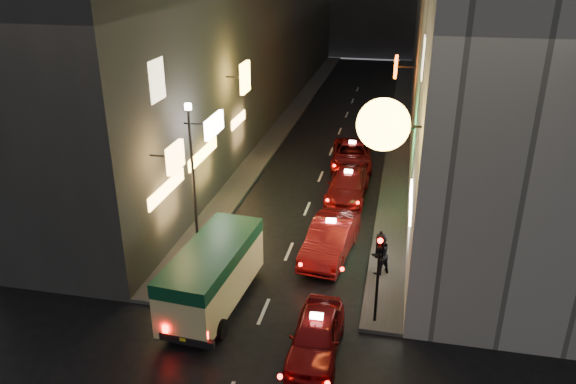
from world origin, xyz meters
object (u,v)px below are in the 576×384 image
Objects in this scene: lamp_post at (192,165)px; taxi_near at (316,333)px; traffic_light at (379,259)px; minibus at (213,269)px.

taxi_near is at bearing -44.63° from lamp_post.
traffic_light is at bearing 45.56° from taxi_near.
taxi_near is 0.79× the size of lamp_post.
traffic_light is (1.78, 1.81, 1.90)m from taxi_near.
lamp_post is (-6.42, 6.34, 2.94)m from taxi_near.
traffic_light reaches higher than minibus.
lamp_post is at bearing 151.09° from traffic_light.
lamp_post is (-2.33, 4.47, 2.20)m from minibus.
taxi_near is at bearing -24.59° from minibus.
traffic_light is 9.42m from lamp_post.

